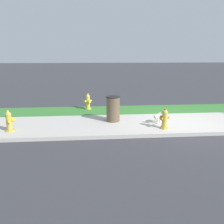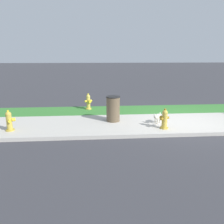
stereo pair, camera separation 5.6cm
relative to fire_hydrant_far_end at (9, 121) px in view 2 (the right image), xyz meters
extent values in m
plane|color=#38383D|center=(6.16, 0.43, -0.34)|extent=(120.00, 120.00, 0.00)
cube|color=#BCB7AD|center=(6.16, 0.43, -0.33)|extent=(18.00, 2.49, 0.01)
cube|color=#387A33|center=(6.16, 2.48, -0.33)|extent=(18.00, 1.62, 0.01)
cube|color=#BCB7AD|center=(6.16, -0.90, -0.28)|extent=(18.00, 0.16, 0.12)
cylinder|color=gold|center=(-0.01, 0.00, -0.31)|extent=(0.28, 0.28, 0.05)
cylinder|color=gold|center=(-0.01, 0.00, -0.03)|extent=(0.18, 0.18, 0.52)
sphere|color=gold|center=(-0.01, 0.00, 0.23)|extent=(0.19, 0.19, 0.19)
cube|color=yellow|center=(-0.01, 0.00, 0.34)|extent=(0.07, 0.07, 0.06)
cylinder|color=yellow|center=(-0.06, 0.12, 0.03)|extent=(0.12, 0.12, 0.09)
cylinder|color=yellow|center=(0.05, -0.12, 0.03)|extent=(0.12, 0.12, 0.09)
cylinder|color=yellow|center=(0.12, 0.06, 0.03)|extent=(0.14, 0.15, 0.12)
cylinder|color=gold|center=(5.13, -0.17, -0.31)|extent=(0.28, 0.28, 0.05)
cylinder|color=gold|center=(5.13, -0.17, -0.03)|extent=(0.18, 0.18, 0.51)
sphere|color=gold|center=(5.13, -0.17, 0.22)|extent=(0.19, 0.19, 0.19)
cube|color=olive|center=(5.13, -0.17, 0.33)|extent=(0.08, 0.08, 0.06)
cylinder|color=olive|center=(5.01, -0.24, 0.03)|extent=(0.12, 0.12, 0.09)
cylinder|color=olive|center=(5.25, -0.11, 0.03)|extent=(0.12, 0.12, 0.09)
cylinder|color=olive|center=(5.06, -0.05, 0.03)|extent=(0.15, 0.15, 0.12)
cylinder|color=gold|center=(2.49, 2.76, -0.31)|extent=(0.27, 0.27, 0.05)
cylinder|color=gold|center=(2.49, 2.76, -0.02)|extent=(0.17, 0.17, 0.54)
sphere|color=gold|center=(2.49, 2.76, 0.25)|extent=(0.18, 0.18, 0.18)
cube|color=yellow|center=(2.49, 2.76, 0.36)|extent=(0.08, 0.08, 0.06)
cylinder|color=yellow|center=(2.61, 2.83, 0.05)|extent=(0.12, 0.12, 0.09)
cylinder|color=yellow|center=(2.38, 2.70, 0.05)|extent=(0.12, 0.12, 0.09)
cylinder|color=yellow|center=(2.56, 2.64, 0.05)|extent=(0.15, 0.15, 0.12)
ellipsoid|color=silver|center=(5.09, 0.47, -0.08)|extent=(0.35, 0.37, 0.18)
sphere|color=silver|center=(4.96, 0.31, -0.05)|extent=(0.15, 0.15, 0.15)
sphere|color=black|center=(4.92, 0.26, -0.06)|extent=(0.03, 0.03, 0.03)
cone|color=silver|center=(4.99, 0.28, 0.04)|extent=(0.07, 0.07, 0.07)
cone|color=silver|center=(4.92, 0.33, 0.04)|extent=(0.07, 0.07, 0.07)
cylinder|color=silver|center=(5.06, 0.36, -0.26)|extent=(0.05, 0.05, 0.16)
cylinder|color=silver|center=(4.98, 0.42, -0.26)|extent=(0.05, 0.05, 0.16)
cylinder|color=silver|center=(5.19, 0.52, -0.26)|extent=(0.05, 0.05, 0.16)
cylinder|color=silver|center=(5.12, 0.58, -0.26)|extent=(0.05, 0.05, 0.16)
cylinder|color=silver|center=(5.20, 0.61, -0.03)|extent=(0.04, 0.04, 0.10)
cylinder|color=brown|center=(3.47, 0.81, 0.12)|extent=(0.50, 0.50, 0.92)
cylinder|color=black|center=(3.47, 0.81, 0.60)|extent=(0.52, 0.52, 0.03)
camera|label=1|loc=(2.77, -7.04, 2.11)|focal=35.00mm
camera|label=2|loc=(2.83, -7.05, 2.11)|focal=35.00mm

